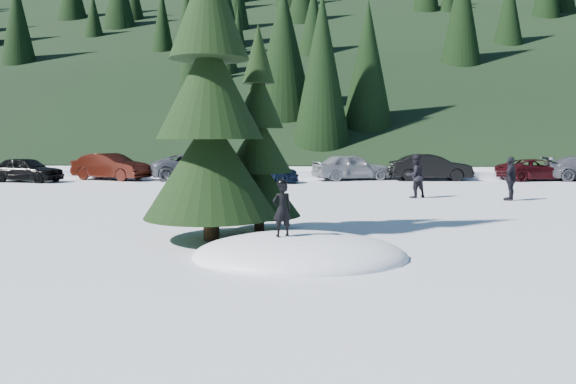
# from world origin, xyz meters

# --- Properties ---
(ground) EXTENTS (200.00, 200.00, 0.00)m
(ground) POSITION_xyz_m (0.00, 0.00, 0.00)
(ground) COLOR white
(ground) RESTS_ON ground
(snow_mound) EXTENTS (4.48, 3.52, 0.96)m
(snow_mound) POSITION_xyz_m (0.00, 0.00, 0.00)
(snow_mound) COLOR white
(snow_mound) RESTS_ON ground
(forest_hillside) EXTENTS (200.00, 60.00, 25.00)m
(forest_hillside) POSITION_xyz_m (0.00, 54.00, 12.50)
(forest_hillside) COLOR black
(forest_hillside) RESTS_ON ground
(spruce_tall) EXTENTS (3.20, 3.20, 8.60)m
(spruce_tall) POSITION_xyz_m (-2.20, 1.80, 3.32)
(spruce_tall) COLOR black
(spruce_tall) RESTS_ON ground
(spruce_short) EXTENTS (2.20, 2.20, 5.37)m
(spruce_short) POSITION_xyz_m (-1.20, 3.20, 2.10)
(spruce_short) COLOR black
(spruce_short) RESTS_ON ground
(child_skier) EXTENTS (0.47, 0.40, 1.09)m
(child_skier) POSITION_xyz_m (-0.34, -0.29, 1.02)
(child_skier) COLOR black
(child_skier) RESTS_ON snow_mound
(adult_0) EXTENTS (1.09, 1.00, 1.79)m
(adult_0) POSITION_xyz_m (4.26, 11.74, 0.90)
(adult_0) COLOR black
(adult_0) RESTS_ON ground
(adult_1) EXTENTS (0.93, 1.07, 1.72)m
(adult_1) POSITION_xyz_m (7.83, 10.96, 0.86)
(adult_1) COLOR black
(adult_1) RESTS_ON ground
(car_0) EXTENTS (4.32, 2.40, 1.39)m
(car_0) POSITION_xyz_m (-15.95, 18.79, 0.69)
(car_0) COLOR black
(car_0) RESTS_ON ground
(car_1) EXTENTS (4.96, 3.08, 1.54)m
(car_1) POSITION_xyz_m (-11.84, 20.59, 0.77)
(car_1) COLOR black
(car_1) RESTS_ON ground
(car_2) EXTENTS (5.99, 4.27, 1.51)m
(car_2) POSITION_xyz_m (-6.84, 21.13, 0.76)
(car_2) COLOR #4F5157
(car_2) RESTS_ON ground
(car_3) EXTENTS (4.59, 1.89, 1.33)m
(car_3) POSITION_xyz_m (-3.08, 18.94, 0.66)
(car_3) COLOR black
(car_3) RESTS_ON ground
(car_4) EXTENTS (4.88, 3.25, 1.54)m
(car_4) POSITION_xyz_m (2.16, 21.30, 0.77)
(car_4) COLOR gray
(car_4) RESTS_ON ground
(car_5) EXTENTS (4.68, 1.89, 1.51)m
(car_5) POSITION_xyz_m (6.71, 21.29, 0.76)
(car_5) COLOR black
(car_5) RESTS_ON ground
(car_6) EXTENTS (4.79, 3.03, 1.23)m
(car_6) POSITION_xyz_m (12.81, 21.67, 0.62)
(car_6) COLOR black
(car_6) RESTS_ON ground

